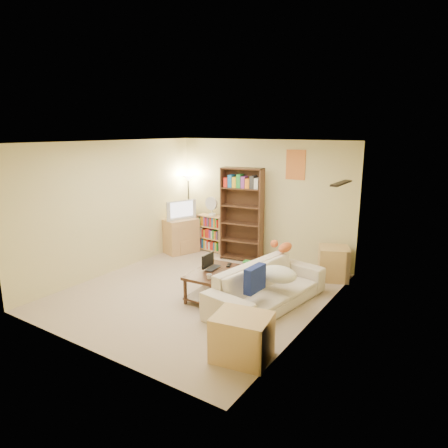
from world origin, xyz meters
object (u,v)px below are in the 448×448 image
Objects in this scene: tv_stand at (180,235)px; floor_lamp at (188,190)px; sofa at (268,286)px; laptop at (216,269)px; tall_bookshelf at (242,212)px; short_bookshelf at (211,233)px; tabby_cat at (283,247)px; side_table at (333,263)px; end_cabinet at (242,337)px; desk_fan at (212,205)px; television at (180,210)px; mug at (209,277)px; coffee_table at (213,280)px.

tv_stand is 1.07m from floor_lamp.
floor_lamp is at bearing 123.18° from tv_stand.
sofa reaches higher than laptop.
tall_bookshelf is at bearing 49.48° from sofa.
tv_stand is 0.92× the size of short_bookshelf.
tabby_cat reaches higher than tv_stand.
side_table is 0.91× the size of end_cabinet.
tv_stand is 0.39× the size of tall_bookshelf.
desk_fan is at bearing -41.77° from short_bookshelf.
laptop is 2.28m from side_table.
television is at bearing 138.53° from end_cabinet.
end_cabinet is (3.45, -3.41, -1.07)m from floor_lamp.
mug is 0.15× the size of end_cabinet.
tv_stand is 3.43m from side_table.
short_bookshelf is at bearing -28.89° from television.
tabby_cat is 1.18× the size of desk_fan.
end_cabinet is (0.57, -2.36, -0.44)m from tabby_cat.
tabby_cat is at bearing 18.61° from sofa.
mug is 0.05× the size of tall_bookshelf.
tall_bookshelf is at bearing -6.42° from floor_lamp.
sofa reaches higher than side_table.
sofa is 5.32× the size of desk_fan.
floor_lamp is 2.54× the size of end_cabinet.
laptop is at bearing -80.97° from tall_bookshelf.
floor_lamp is at bearing -178.76° from short_bookshelf.
end_cabinet is at bearing -91.26° from side_table.
floor_lamp is 4.97m from end_cabinet.
tv_stand reaches higher than laptop.
mug is 2.54m from side_table.
coffee_table is at bearing 110.74° from sofa.
tall_bookshelf is (-0.77, 2.27, 0.53)m from mug.
desk_fan is 0.73m from floor_lamp.
mug is 0.06× the size of floor_lamp.
floor_lamp is 3.68m from side_table.
floor_lamp reaches higher than short_bookshelf.
television is at bearing 167.77° from tabby_cat.
desk_fan reaches higher than coffee_table.
tall_bookshelf is at bearing 120.71° from end_cabinet.
tabby_cat is (-0.15, 0.87, 0.40)m from sofa.
side_table reaches higher than mug.
short_bookshelf is 1.12m from floor_lamp.
sofa is 0.92m from coffee_table.
television reaches higher than tabby_cat.
television is at bearing 137.68° from mug.
end_cabinet is at bearing -44.66° from floor_lamp.
tall_bookshelf is 3.21× the size of side_table.
tabby_cat reaches higher than mug.
floor_lamp reaches higher than television.
floor_lamp is at bearing 133.16° from mug.
side_table is at bearing -3.27° from short_bookshelf.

